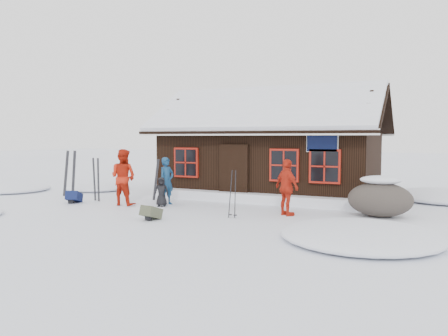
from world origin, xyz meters
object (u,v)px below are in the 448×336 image
(skier_crouched, at_px, (161,192))
(backpack_blue, at_px, (74,199))
(ski_poles, at_px, (233,195))
(skier_teal, at_px, (167,181))
(boulder, at_px, (380,198))
(skier_orange_right, at_px, (287,187))
(skier_orange_left, at_px, (123,177))
(backpack_olive, at_px, (151,215))
(ski_pair_left, at_px, (70,174))

(skier_crouched, relative_size, backpack_blue, 1.76)
(ski_poles, bearing_deg, skier_teal, 157.09)
(skier_crouched, height_order, boulder, boulder)
(skier_orange_right, bearing_deg, skier_orange_left, 39.93)
(backpack_blue, distance_m, backpack_olive, 4.53)
(boulder, relative_size, ski_poles, 1.29)
(backpack_blue, bearing_deg, ski_pair_left, 116.59)
(skier_crouched, xyz_separation_m, backpack_olive, (1.07, -2.15, -0.35))
(skier_orange_right, height_order, skier_crouched, skier_orange_right)
(ski_poles, xyz_separation_m, backpack_olive, (-1.94, -1.27, -0.52))
(skier_orange_left, xyz_separation_m, boulder, (8.16, 1.41, -0.41))
(backpack_olive, bearing_deg, boulder, 34.99)
(skier_orange_left, bearing_deg, ski_pair_left, -18.70)
(backpack_blue, height_order, backpack_olive, backpack_blue)
(skier_teal, xyz_separation_m, backpack_olive, (1.13, -2.57, -0.67))
(skier_crouched, xyz_separation_m, ski_pair_left, (-4.74, 0.69, 0.38))
(boulder, distance_m, ski_pair_left, 11.58)
(skier_orange_right, relative_size, ski_pair_left, 0.91)
(ski_pair_left, bearing_deg, boulder, -23.21)
(skier_orange_left, relative_size, backpack_blue, 3.42)
(ski_poles, relative_size, backpack_olive, 2.66)
(ski_pair_left, xyz_separation_m, ski_poles, (7.76, -1.57, -0.20))
(skier_orange_right, relative_size, boulder, 0.91)
(skier_teal, distance_m, skier_crouched, 0.53)
(boulder, xyz_separation_m, ski_pair_left, (-11.57, -0.40, 0.33))
(skier_crouched, height_order, backpack_blue, skier_crouched)
(skier_crouched, xyz_separation_m, boulder, (6.82, 1.10, 0.05))
(skier_teal, bearing_deg, ski_pair_left, 102.13)
(skier_orange_right, relative_size, backpack_olive, 3.15)
(skier_orange_right, distance_m, ski_poles, 1.65)
(skier_orange_right, height_order, boulder, skier_orange_right)
(skier_crouched, xyz_separation_m, ski_poles, (3.01, -0.88, 0.18))
(backpack_blue, xyz_separation_m, backpack_olive, (4.28, -1.47, -0.01))
(skier_teal, distance_m, backpack_blue, 3.40)
(skier_teal, relative_size, backpack_blue, 2.91)
(skier_teal, height_order, skier_orange_right, skier_orange_right)
(skier_orange_left, height_order, ski_poles, skier_orange_left)
(skier_teal, relative_size, skier_orange_left, 0.85)
(skier_orange_right, distance_m, boulder, 2.71)
(skier_orange_left, bearing_deg, skier_crouched, -169.39)
(skier_crouched, relative_size, ski_poles, 0.70)
(skier_crouched, distance_m, ski_pair_left, 4.81)
(skier_orange_left, xyz_separation_m, ski_poles, (4.35, -0.57, -0.29))
(skier_orange_left, relative_size, skier_crouched, 1.94)
(skier_teal, height_order, skier_orange_left, skier_orange_left)
(skier_teal, relative_size, boulder, 0.89)
(skier_orange_left, relative_size, backpack_olive, 3.60)
(skier_crouched, bearing_deg, backpack_olive, -89.91)
(boulder, bearing_deg, backpack_blue, -169.96)
(backpack_olive, bearing_deg, skier_orange_left, 148.14)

